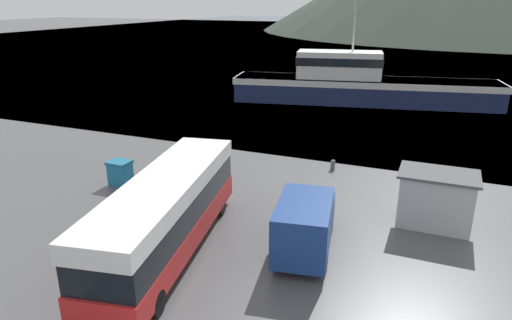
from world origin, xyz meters
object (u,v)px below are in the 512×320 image
at_px(tour_bus, 167,212).
at_px(storage_bin, 120,173).
at_px(delivery_van, 305,223).
at_px(fishing_boat, 359,84).
at_px(dock_kiosk, 436,199).

xyz_separation_m(tour_bus, storage_bin, (-6.50, 5.17, -1.14)).
height_order(delivery_van, fishing_boat, fishing_boat).
height_order(tour_bus, dock_kiosk, tour_bus).
xyz_separation_m(tour_bus, delivery_van, (5.05, 2.27, -0.57)).
bearing_deg(delivery_van, storage_bin, 156.08).
height_order(delivery_van, storage_bin, delivery_van).
height_order(storage_bin, dock_kiosk, dock_kiosk).
bearing_deg(storage_bin, tour_bus, -38.53).
bearing_deg(dock_kiosk, tour_bus, -145.47).
relative_size(tour_bus, delivery_van, 2.00).
bearing_deg(dock_kiosk, storage_bin, -174.43).
distance_m(storage_bin, dock_kiosk, 16.42).
height_order(tour_bus, delivery_van, tour_bus).
relative_size(tour_bus, storage_bin, 8.16).
bearing_deg(dock_kiosk, fishing_boat, 108.15).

